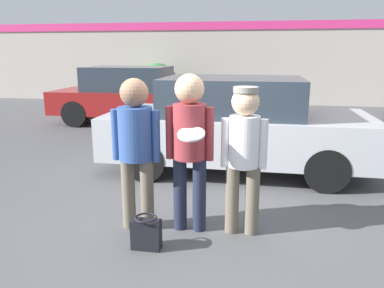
{
  "coord_description": "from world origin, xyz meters",
  "views": [
    {
      "loc": [
        0.68,
        -4.01,
        1.97
      ],
      "look_at": [
        -0.04,
        0.0,
        0.96
      ],
      "focal_mm": 35.0,
      "sensor_mm": 36.0,
      "label": 1
    }
  ],
  "objects_px": {
    "parked_car_far": "(131,95)",
    "shrub": "(158,84)",
    "person_middle_with_frisbee": "(190,139)",
    "person_right": "(244,149)",
    "handbag": "(146,233)",
    "person_left": "(136,141)",
    "parked_car_near": "(236,125)"
  },
  "relations": [
    {
      "from": "person_middle_with_frisbee",
      "to": "shrub",
      "type": "height_order",
      "value": "person_middle_with_frisbee"
    },
    {
      "from": "person_left",
      "to": "handbag",
      "type": "bearing_deg",
      "value": -62.95
    },
    {
      "from": "person_left",
      "to": "parked_car_near",
      "type": "relative_size",
      "value": 0.39
    },
    {
      "from": "person_middle_with_frisbee",
      "to": "shrub",
      "type": "distance_m",
      "value": 10.42
    },
    {
      "from": "person_left",
      "to": "person_right",
      "type": "height_order",
      "value": "person_left"
    },
    {
      "from": "person_middle_with_frisbee",
      "to": "parked_car_far",
      "type": "height_order",
      "value": "person_middle_with_frisbee"
    },
    {
      "from": "parked_car_far",
      "to": "shrub",
      "type": "bearing_deg",
      "value": 93.98
    },
    {
      "from": "shrub",
      "to": "parked_car_near",
      "type": "bearing_deg",
      "value": -65.58
    },
    {
      "from": "parked_car_far",
      "to": "shrub",
      "type": "distance_m",
      "value": 3.74
    },
    {
      "from": "person_left",
      "to": "parked_car_near",
      "type": "height_order",
      "value": "person_left"
    },
    {
      "from": "parked_car_far",
      "to": "person_middle_with_frisbee",
      "type": "bearing_deg",
      "value": -65.44
    },
    {
      "from": "parked_car_near",
      "to": "parked_car_far",
      "type": "bearing_deg",
      "value": 129.58
    },
    {
      "from": "parked_car_far",
      "to": "parked_car_near",
      "type": "bearing_deg",
      "value": -50.42
    },
    {
      "from": "person_middle_with_frisbee",
      "to": "shrub",
      "type": "xyz_separation_m",
      "value": [
        -3.1,
        9.95,
        -0.27
      ]
    },
    {
      "from": "person_right",
      "to": "handbag",
      "type": "relative_size",
      "value": 4.63
    },
    {
      "from": "person_left",
      "to": "shrub",
      "type": "xyz_separation_m",
      "value": [
        -2.51,
        10.01,
        -0.24
      ]
    },
    {
      "from": "person_middle_with_frisbee",
      "to": "person_right",
      "type": "relative_size",
      "value": 1.08
    },
    {
      "from": "parked_car_far",
      "to": "shrub",
      "type": "relative_size",
      "value": 2.73
    },
    {
      "from": "person_left",
      "to": "parked_car_far",
      "type": "xyz_separation_m",
      "value": [
        -2.25,
        6.28,
        -0.24
      ]
    },
    {
      "from": "person_middle_with_frisbee",
      "to": "parked_car_far",
      "type": "bearing_deg",
      "value": 114.56
    },
    {
      "from": "person_left",
      "to": "person_right",
      "type": "xyz_separation_m",
      "value": [
        1.17,
        0.09,
        -0.06
      ]
    },
    {
      "from": "person_middle_with_frisbee",
      "to": "handbag",
      "type": "height_order",
      "value": "person_middle_with_frisbee"
    },
    {
      "from": "person_middle_with_frisbee",
      "to": "parked_car_near",
      "type": "xyz_separation_m",
      "value": [
        0.35,
        2.36,
        -0.28
      ]
    },
    {
      "from": "person_middle_with_frisbee",
      "to": "parked_car_near",
      "type": "height_order",
      "value": "person_middle_with_frisbee"
    },
    {
      "from": "person_left",
      "to": "parked_car_near",
      "type": "xyz_separation_m",
      "value": [
        0.93,
        2.42,
        -0.25
      ]
    },
    {
      "from": "person_right",
      "to": "parked_car_near",
      "type": "bearing_deg",
      "value": 95.83
    },
    {
      "from": "person_left",
      "to": "shrub",
      "type": "height_order",
      "value": "person_left"
    },
    {
      "from": "parked_car_far",
      "to": "person_left",
      "type": "bearing_deg",
      "value": -70.25
    },
    {
      "from": "person_middle_with_frisbee",
      "to": "person_right",
      "type": "bearing_deg",
      "value": 2.25
    },
    {
      "from": "parked_car_near",
      "to": "parked_car_far",
      "type": "relative_size",
      "value": 1.01
    },
    {
      "from": "person_right",
      "to": "handbag",
      "type": "bearing_deg",
      "value": -150.34
    },
    {
      "from": "person_right",
      "to": "person_left",
      "type": "bearing_deg",
      "value": -175.76
    }
  ]
}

